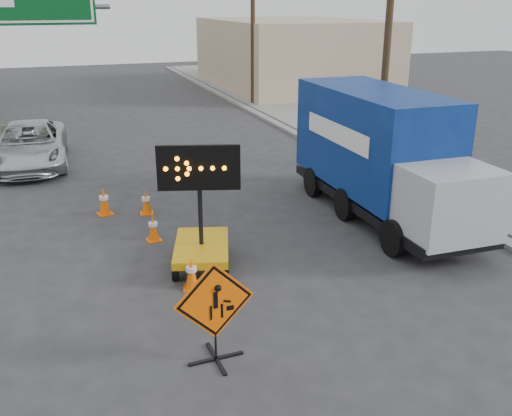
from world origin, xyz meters
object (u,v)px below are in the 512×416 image
construction_sign (215,310)px  arrow_board (201,240)px  pickup_truck (29,145)px  box_truck (381,162)px

construction_sign → arrow_board: arrow_board is taller
pickup_truck → box_truck: (9.46, -9.06, 0.81)m
construction_sign → pickup_truck: bearing=100.1°
arrow_board → box_truck: bearing=31.5°
pickup_truck → box_truck: bearing=-41.2°
pickup_truck → construction_sign: bearing=-75.1°
construction_sign → arrow_board: 3.80m
box_truck → pickup_truck: bearing=137.5°
pickup_truck → box_truck: 13.12m
construction_sign → pickup_truck: 14.59m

